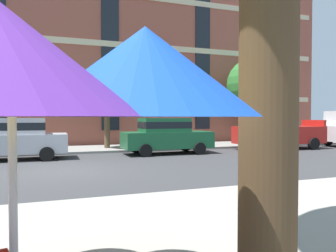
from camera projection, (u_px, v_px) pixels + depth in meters
The scene contains 9 objects.
ground_plane at pixel (63, 171), 11.02m from camera, with size 120.00×120.00×0.00m, color #38383A.
sidewalk_far at pixel (58, 150), 17.40m from camera, with size 56.00×3.60×0.12m, color gray.
apartment_building at pixel (54, 57), 24.92m from camera, with size 38.40×12.08×12.80m.
sedan_silver at pixel (14, 138), 13.84m from camera, with size 4.40×1.98×1.78m.
sedan_green at pixel (166, 135), 16.19m from camera, with size 4.40×1.98×1.78m.
pickup_red at pixel (276, 131), 18.44m from camera, with size 5.10×2.12×2.20m.
street_tree_middle at pixel (109, 94), 17.96m from camera, with size 2.46×2.62×4.36m.
street_tree_right at pixel (256, 90), 21.34m from camera, with size 3.64×3.59×5.72m.
patio_umbrella at pixel (11, 80), 2.28m from camera, with size 3.41×3.41×2.42m.
Camera 1 is at (-0.42, -11.53, 1.83)m, focal length 34.91 mm.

